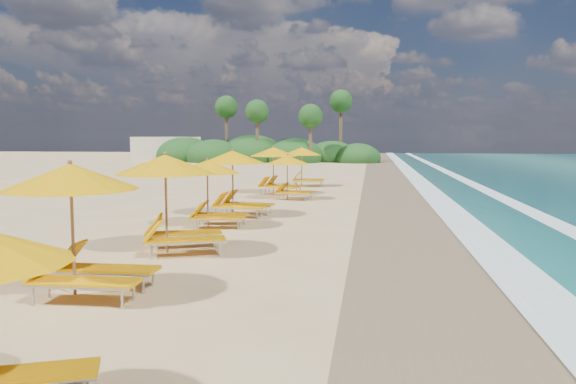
# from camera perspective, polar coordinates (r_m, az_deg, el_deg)

# --- Properties ---
(ground) EXTENTS (160.00, 160.00, 0.00)m
(ground) POSITION_cam_1_polar(r_m,az_deg,el_deg) (16.96, 0.00, -4.04)
(ground) COLOR tan
(ground) RESTS_ON ground
(wet_sand) EXTENTS (4.00, 160.00, 0.01)m
(wet_sand) POSITION_cam_1_polar(r_m,az_deg,el_deg) (16.84, 13.62, -4.25)
(wet_sand) COLOR #7C664A
(wet_sand) RESTS_ON ground
(surf_foam) EXTENTS (4.00, 160.00, 0.01)m
(surf_foam) POSITION_cam_1_polar(r_m,az_deg,el_deg) (17.30, 22.59, -4.20)
(surf_foam) COLOR white
(surf_foam) RESTS_ON ground
(station_2) EXTENTS (2.69, 2.49, 2.46)m
(station_2) POSITION_cam_1_polar(r_m,az_deg,el_deg) (10.66, -20.27, -2.70)
(station_2) COLOR olive
(station_2) RESTS_ON ground
(station_3) EXTENTS (3.22, 3.17, 2.50)m
(station_3) POSITION_cam_1_polar(r_m,az_deg,el_deg) (14.04, -11.57, -0.42)
(station_3) COLOR olive
(station_3) RESTS_ON ground
(station_4) EXTENTS (2.48, 2.33, 2.18)m
(station_4) POSITION_cam_1_polar(r_m,az_deg,el_deg) (17.89, -7.69, 0.37)
(station_4) COLOR olive
(station_4) RESTS_ON ground
(station_5) EXTENTS (2.86, 2.71, 2.43)m
(station_5) POSITION_cam_1_polar(r_m,az_deg,el_deg) (20.25, -5.18, 1.41)
(station_5) COLOR olive
(station_5) RESTS_ON ground
(station_6) EXTENTS (2.40, 2.27, 2.06)m
(station_6) POSITION_cam_1_polar(r_m,az_deg,el_deg) (25.49, 0.28, 1.85)
(station_6) COLOR olive
(station_6) RESTS_ON ground
(station_7) EXTENTS (3.01, 2.93, 2.40)m
(station_7) POSITION_cam_1_polar(r_m,az_deg,el_deg) (27.96, -1.16, 2.58)
(station_7) COLOR olive
(station_7) RESTS_ON ground
(station_8) EXTENTS (2.54, 2.36, 2.30)m
(station_8) POSITION_cam_1_polar(r_m,az_deg,el_deg) (32.15, 1.73, 2.89)
(station_8) COLOR olive
(station_8) RESTS_ON ground
(treeline) EXTENTS (25.80, 8.80, 9.74)m
(treeline) POSITION_cam_1_polar(r_m,az_deg,el_deg) (63.30, -2.81, 4.01)
(treeline) COLOR #163D14
(treeline) RESTS_ON ground
(beach_building) EXTENTS (7.00, 5.00, 2.80)m
(beach_building) POSITION_cam_1_polar(r_m,az_deg,el_deg) (69.03, -12.30, 4.36)
(beach_building) COLOR beige
(beach_building) RESTS_ON ground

